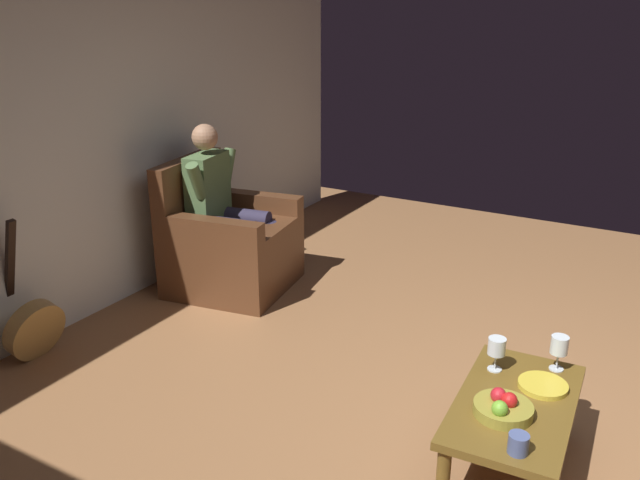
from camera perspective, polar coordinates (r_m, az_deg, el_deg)
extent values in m
plane|color=#93643E|center=(3.58, 18.79, -16.89)|extent=(7.47, 7.47, 0.00)
cube|color=silver|center=(4.63, -20.77, 8.34)|extent=(6.48, 0.06, 2.51)
cube|color=#56321D|center=(5.10, -7.52, -1.82)|extent=(0.96, 0.96, 0.42)
cube|color=#56321D|center=(4.98, -7.04, 0.88)|extent=(0.68, 0.80, 0.10)
cube|color=#56321D|center=(5.28, -5.89, 2.85)|extent=(0.26, 0.85, 0.24)
cube|color=#56321D|center=(4.69, -9.71, 0.45)|extent=(0.26, 0.85, 0.24)
cube|color=#56321D|center=(5.11, -11.32, 3.90)|extent=(0.85, 0.25, 0.57)
cube|color=#526F42|center=(5.00, -9.72, 4.51)|extent=(0.41, 0.24, 0.51)
sphere|color=#A87A5B|center=(4.92, -9.97, 8.79)|extent=(0.19, 0.19, 0.19)
cylinder|color=#2F2A41|center=(5.07, -6.72, 2.01)|extent=(0.20, 0.46, 0.13)
cylinder|color=#2F2A41|center=(5.07, -4.38, -1.21)|extent=(0.13, 0.13, 0.52)
cylinder|color=#526F42|center=(5.14, -8.05, 6.31)|extent=(0.21, 0.12, 0.29)
cylinder|color=#2F2A41|center=(4.87, -8.01, 1.19)|extent=(0.20, 0.46, 0.13)
cylinder|color=#2F2A41|center=(4.87, -5.58, -2.17)|extent=(0.13, 0.13, 0.52)
cylinder|color=#526F42|center=(4.76, -10.62, 5.07)|extent=(0.21, 0.12, 0.29)
cube|color=brown|center=(3.19, 16.59, -13.55)|extent=(0.94, 0.55, 0.04)
cylinder|color=brown|center=(3.62, 20.77, -13.37)|extent=(0.06, 0.06, 0.35)
cylinder|color=brown|center=(3.66, 14.41, -12.23)|extent=(0.06, 0.06, 0.35)
cylinder|color=#AA8244|center=(4.43, -23.52, -7.17)|extent=(0.38, 0.20, 0.39)
cylinder|color=black|center=(4.39, -23.16, -7.11)|extent=(0.11, 0.03, 0.10)
cube|color=black|center=(4.36, -25.31, -1.53)|extent=(0.05, 0.17, 0.52)
cylinder|color=silver|center=(3.39, 14.90, -10.78)|extent=(0.07, 0.07, 0.01)
cylinder|color=silver|center=(3.37, 14.97, -10.14)|extent=(0.01, 0.01, 0.08)
cylinder|color=silver|center=(3.33, 15.10, -8.90)|extent=(0.09, 0.09, 0.08)
cylinder|color=#590C19|center=(3.34, 15.06, -9.25)|extent=(0.08, 0.08, 0.03)
cylinder|color=silver|center=(3.48, 19.81, -10.47)|extent=(0.07, 0.07, 0.01)
cylinder|color=silver|center=(3.46, 19.90, -9.82)|extent=(0.01, 0.01, 0.08)
cylinder|color=silver|center=(3.42, 20.07, -8.55)|extent=(0.08, 0.08, 0.09)
cylinder|color=#590C19|center=(3.43, 20.02, -8.92)|extent=(0.07, 0.07, 0.04)
cylinder|color=olive|center=(3.06, 15.61, -13.98)|extent=(0.26, 0.26, 0.05)
sphere|color=#72B132|center=(2.98, 15.34, -13.93)|extent=(0.07, 0.07, 0.07)
sphere|color=red|center=(3.04, 16.12, -13.22)|extent=(0.07, 0.07, 0.07)
sphere|color=red|center=(3.07, 15.23, -12.87)|extent=(0.07, 0.07, 0.07)
cylinder|color=gold|center=(3.31, 18.78, -11.87)|extent=(0.23, 0.23, 0.02)
cylinder|color=#4E5D8F|center=(2.85, 16.84, -16.57)|extent=(0.08, 0.08, 0.08)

